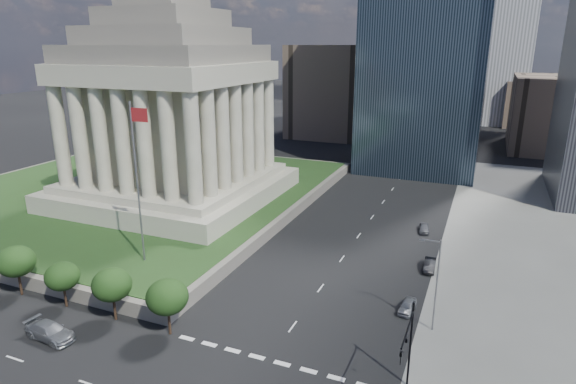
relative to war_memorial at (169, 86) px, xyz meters
The scene contains 14 objects.
ground 65.71m from the war_memorial, 56.82° to the left, with size 500.00×500.00×0.00m, color black.
plaza_terrace 23.35m from the war_memorial, 169.70° to the left, with size 66.00×70.00×1.80m, color #676158.
plaza_lawn 22.52m from the war_memorial, 169.70° to the left, with size 64.00×68.00×0.10m, color #223E19.
war_memorial is the anchor object (origin of this frame).
flagpole 28.16m from the war_memorial, 63.11° to the right, with size 2.52×0.24×20.00m.
midrise_glass 59.82m from the war_memorial, 52.55° to the left, with size 26.00×26.00×60.00m, color black.
building_filler_ne 105.88m from the war_memorial, 51.17° to the left, with size 20.00×30.00×20.00m, color brown.
building_filler_nw 82.43m from the war_memorial, 87.21° to the left, with size 24.00×30.00×28.00m, color brown.
traffic_signal_ne 60.00m from the war_memorial, 36.42° to the right, with size 0.30×5.74×8.00m.
street_lamp_north 54.92m from the war_memorial, 25.92° to the right, with size 2.13×0.22×10.00m.
suv_grey 46.06m from the war_memorial, 72.38° to the right, with size 5.64×2.29×1.64m, color slate.
parked_sedan_near 53.16m from the war_memorial, 24.55° to the right, with size 1.50×3.72×1.27m, color gray.
parked_sedan_mid 50.78m from the war_memorial, 11.04° to the right, with size 4.12×1.44×1.36m, color black.
parked_sedan_far 47.97m from the war_memorial, ahead, with size 3.73×1.50×1.27m, color #4F5056.
Camera 1 is at (16.42, -20.57, 28.18)m, focal length 30.00 mm.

